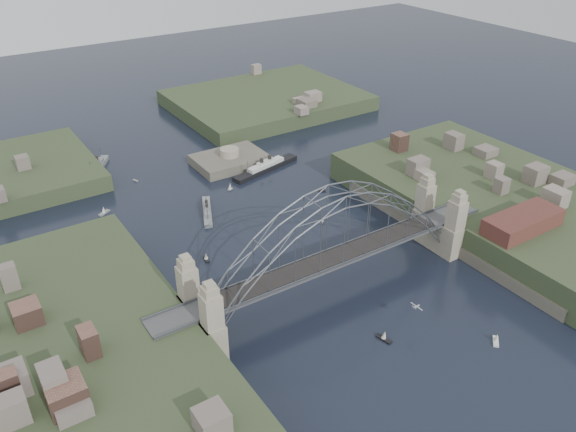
% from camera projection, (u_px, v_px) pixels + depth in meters
% --- Properties ---
extents(ground, '(500.00, 500.00, 0.00)m').
position_uv_depth(ground, '(332.00, 289.00, 128.17)').
color(ground, black).
rests_on(ground, ground).
extents(bridge, '(84.00, 13.80, 24.60)m').
position_uv_depth(bridge, '(335.00, 242.00, 121.98)').
color(bridge, '#49494C').
rests_on(bridge, ground).
extents(shore_west, '(50.50, 90.00, 12.00)m').
position_uv_depth(shore_west, '(68.00, 391.00, 100.02)').
color(shore_west, '#313F23').
rests_on(shore_west, ground).
extents(shore_east, '(50.50, 90.00, 12.00)m').
position_uv_depth(shore_east, '(505.00, 211.00, 154.33)').
color(shore_east, '#313F23').
rests_on(shore_east, ground).
extents(headland_ne, '(70.00, 55.00, 9.50)m').
position_uv_depth(headland_ne, '(267.00, 105.00, 231.09)').
color(headland_ne, '#313F23').
rests_on(headland_ne, ground).
extents(fort_island, '(22.00, 16.00, 9.40)m').
position_uv_depth(fort_island, '(230.00, 165.00, 184.68)').
color(fort_island, '#555144').
rests_on(fort_island, ground).
extents(wharf_shed, '(20.00, 8.00, 4.00)m').
position_uv_depth(wharf_shed, '(523.00, 222.00, 133.86)').
color(wharf_shed, '#592D26').
rests_on(wharf_shed, shore_east).
extents(finger_pier, '(4.00, 22.00, 1.40)m').
position_uv_depth(finger_pier, '(553.00, 292.00, 126.02)').
color(finger_pier, '#49494C').
rests_on(finger_pier, ground).
extents(naval_cruiser_near, '(8.35, 15.43, 4.78)m').
position_uv_depth(naval_cruiser_near, '(207.00, 211.00, 157.00)').
color(naval_cruiser_near, gray).
rests_on(naval_cruiser_near, ground).
extents(naval_cruiser_far, '(11.78, 16.48, 6.07)m').
position_uv_depth(naval_cruiser_far, '(97.00, 168.00, 179.89)').
color(naval_cruiser_far, gray).
rests_on(naval_cruiser_far, ground).
extents(ocean_liner, '(25.05, 9.03, 6.12)m').
position_uv_depth(ocean_liner, '(266.00, 167.00, 180.33)').
color(ocean_liner, black).
rests_on(ocean_liner, ground).
extents(aeroplane, '(1.65, 3.11, 0.45)m').
position_uv_depth(aeroplane, '(416.00, 307.00, 114.52)').
color(aeroplane, silver).
extents(small_boat_a, '(1.17, 2.67, 2.38)m').
position_uv_depth(small_boat_a, '(206.00, 257.00, 137.52)').
color(small_boat_a, silver).
rests_on(small_boat_a, ground).
extents(small_boat_b, '(1.75, 1.70, 1.43)m').
position_uv_depth(small_boat_b, '(322.00, 221.00, 153.28)').
color(small_boat_b, silver).
rests_on(small_boat_b, ground).
extents(small_boat_c, '(1.80, 3.48, 2.38)m').
position_uv_depth(small_boat_c, '(384.00, 337.00, 113.73)').
color(small_boat_c, silver).
rests_on(small_boat_c, ground).
extents(small_boat_d, '(1.93, 1.87, 0.45)m').
position_uv_depth(small_boat_d, '(322.00, 191.00, 168.37)').
color(small_boat_d, silver).
rests_on(small_boat_d, ground).
extents(small_boat_e, '(3.73, 2.98, 2.38)m').
position_uv_depth(small_boat_e, '(104.00, 211.00, 156.98)').
color(small_boat_e, silver).
rests_on(small_boat_e, ground).
extents(small_boat_f, '(1.88, 1.30, 2.38)m').
position_uv_depth(small_boat_f, '(230.00, 187.00, 168.81)').
color(small_boat_f, silver).
rests_on(small_boat_f, ground).
extents(small_boat_g, '(2.99, 2.86, 2.38)m').
position_uv_depth(small_boat_g, '(496.00, 339.00, 113.08)').
color(small_boat_g, silver).
rests_on(small_boat_g, ground).
extents(small_boat_h, '(1.31, 2.06, 0.45)m').
position_uv_depth(small_boat_h, '(135.00, 181.00, 174.13)').
color(small_boat_h, silver).
rests_on(small_boat_h, ground).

